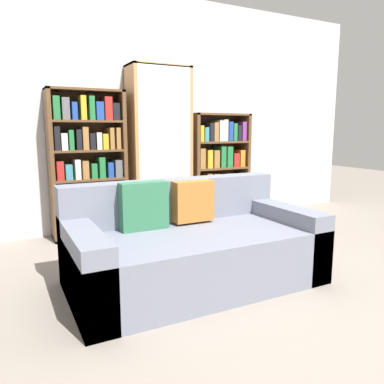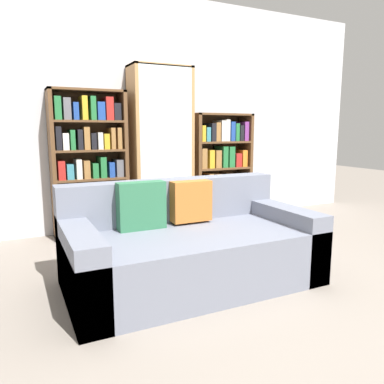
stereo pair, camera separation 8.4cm
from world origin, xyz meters
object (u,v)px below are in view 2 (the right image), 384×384
(display_cabinet, at_px, (161,149))
(bookshelf_right, at_px, (220,168))
(wine_bottle, at_px, (238,221))
(couch, at_px, (189,247))
(bookshelf_left, at_px, (89,167))

(display_cabinet, relative_size, bookshelf_right, 1.38)
(bookshelf_right, relative_size, wine_bottle, 3.66)
(bookshelf_right, bearing_deg, display_cabinet, -178.89)
(couch, distance_m, bookshelf_right, 2.07)
(couch, xyz_separation_m, display_cabinet, (0.40, 1.61, 0.66))
(display_cabinet, bearing_deg, bookshelf_left, 178.92)
(couch, bearing_deg, bookshelf_right, 53.35)
(bookshelf_left, height_order, wine_bottle, bookshelf_left)
(bookshelf_left, xyz_separation_m, display_cabinet, (0.82, -0.02, 0.17))
(wine_bottle, bearing_deg, bookshelf_left, 155.17)
(wine_bottle, bearing_deg, display_cabinet, 134.30)
(bookshelf_right, height_order, wine_bottle, bookshelf_right)
(couch, height_order, wine_bottle, couch)
(bookshelf_left, relative_size, display_cabinet, 0.84)
(display_cabinet, xyz_separation_m, wine_bottle, (0.65, -0.67, -0.78))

